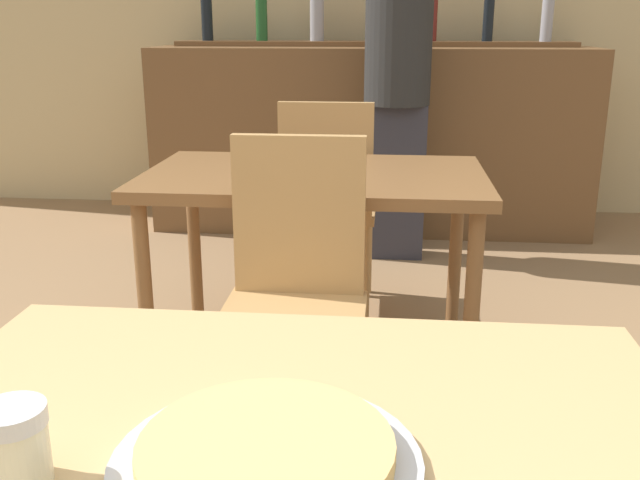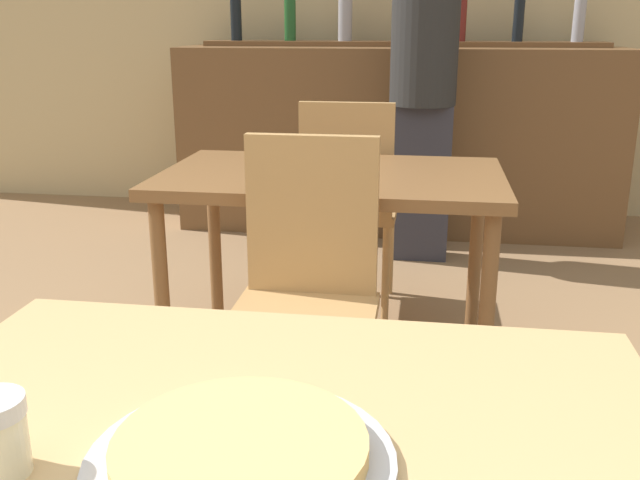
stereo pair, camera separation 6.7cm
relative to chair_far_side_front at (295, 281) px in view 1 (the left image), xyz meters
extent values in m
cube|color=tan|center=(0.13, -1.15, 0.19)|extent=(1.04, 0.86, 0.04)
cube|color=brown|center=(0.00, 0.53, 0.18)|extent=(1.16, 0.72, 0.04)
cylinder|color=brown|center=(-0.52, 0.23, -0.18)|extent=(0.05, 0.05, 0.69)
cylinder|color=brown|center=(0.52, 0.23, -0.18)|extent=(0.05, 0.05, 0.69)
cylinder|color=brown|center=(-0.52, 0.83, -0.18)|extent=(0.05, 0.05, 0.69)
cylinder|color=brown|center=(0.52, 0.83, -0.18)|extent=(0.05, 0.05, 0.69)
cube|color=brown|center=(0.13, 2.47, 0.01)|extent=(2.60, 0.56, 1.09)
cube|color=brown|center=(0.13, 2.61, 0.57)|extent=(2.39, 0.24, 0.03)
cylinder|color=black|center=(-0.88, 2.61, 0.73)|extent=(0.07, 0.07, 0.29)
cylinder|color=#1E5123|center=(-0.54, 2.61, 0.71)|extent=(0.07, 0.07, 0.24)
cylinder|color=#9999A3|center=(-0.20, 2.61, 0.74)|extent=(0.09, 0.09, 0.31)
cylinder|color=#5B3314|center=(0.13, 2.61, 0.72)|extent=(0.08, 0.08, 0.27)
cylinder|color=maroon|center=(0.47, 2.61, 0.72)|extent=(0.08, 0.08, 0.27)
cylinder|color=black|center=(0.81, 2.61, 0.72)|extent=(0.06, 0.06, 0.27)
cylinder|color=#9999A3|center=(1.15, 2.61, 0.73)|extent=(0.07, 0.07, 0.29)
cube|color=tan|center=(0.00, -0.08, -0.09)|extent=(0.40, 0.40, 0.04)
cube|color=tan|center=(0.00, 0.10, 0.16)|extent=(0.38, 0.04, 0.46)
cylinder|color=tan|center=(-0.17, -0.25, -0.32)|extent=(0.03, 0.03, 0.43)
cylinder|color=tan|center=(0.17, -0.25, -0.32)|extent=(0.03, 0.03, 0.43)
cylinder|color=tan|center=(-0.17, 0.09, -0.32)|extent=(0.03, 0.03, 0.43)
cylinder|color=tan|center=(0.17, 0.09, -0.32)|extent=(0.03, 0.03, 0.43)
cube|color=tan|center=(0.00, 1.14, -0.09)|extent=(0.40, 0.40, 0.04)
cube|color=tan|center=(0.00, 0.95, 0.16)|extent=(0.38, 0.04, 0.46)
cylinder|color=tan|center=(0.17, 1.31, -0.32)|extent=(0.03, 0.03, 0.43)
cylinder|color=tan|center=(-0.17, 1.31, -0.32)|extent=(0.03, 0.03, 0.43)
cylinder|color=tan|center=(0.17, 0.97, -0.32)|extent=(0.03, 0.03, 0.43)
cylinder|color=tan|center=(-0.17, 0.97, -0.32)|extent=(0.03, 0.03, 0.43)
cylinder|color=#B7B7BC|center=(0.12, -1.17, 0.21)|extent=(0.36, 0.36, 0.01)
cylinder|color=#E0B266|center=(0.12, -1.17, 0.23)|extent=(0.29, 0.29, 0.02)
cylinder|color=beige|center=(-0.14, -1.22, 0.24)|extent=(0.07, 0.07, 0.07)
cylinder|color=silver|center=(-0.14, -1.22, 0.29)|extent=(0.08, 0.08, 0.02)
cube|color=#2D2D38|center=(0.28, 1.89, -0.12)|extent=(0.32, 0.18, 0.82)
cylinder|color=#262626|center=(0.28, 1.89, 0.63)|extent=(0.34, 0.34, 0.68)
camera|label=1|loc=(0.25, -1.86, 0.70)|focal=40.00mm
camera|label=2|loc=(0.32, -1.85, 0.70)|focal=40.00mm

